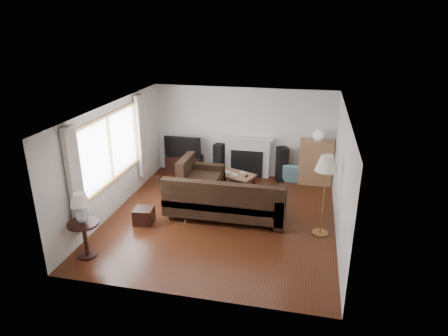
% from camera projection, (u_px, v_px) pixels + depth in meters
% --- Properties ---
extents(room, '(5.10, 5.60, 2.54)m').
position_uv_depth(room, '(221.00, 166.00, 8.57)').
color(room, '#492010').
rests_on(room, ground).
extents(window, '(0.12, 2.74, 1.54)m').
position_uv_depth(window, '(111.00, 148.00, 8.77)').
color(window, olive).
rests_on(window, room).
extents(curtain_near, '(0.10, 0.35, 2.10)m').
position_uv_depth(curtain_near, '(75.00, 181.00, 7.43)').
color(curtain_near, beige).
rests_on(curtain_near, room).
extents(curtain_far, '(0.10, 0.35, 2.10)m').
position_uv_depth(curtain_far, '(141.00, 136.00, 10.20)').
color(curtain_far, beige).
rests_on(curtain_far, room).
extents(fireplace, '(1.40, 0.26, 1.15)m').
position_uv_depth(fireplace, '(247.00, 157.00, 11.19)').
color(fireplace, white).
rests_on(fireplace, room).
extents(tv_stand, '(1.03, 0.46, 0.51)m').
position_uv_depth(tv_stand, '(184.00, 164.00, 11.53)').
color(tv_stand, black).
rests_on(tv_stand, ground).
extents(television, '(1.06, 0.14, 0.61)m').
position_uv_depth(television, '(184.00, 146.00, 11.33)').
color(television, black).
rests_on(television, tv_stand).
extents(speaker_left, '(0.30, 0.34, 0.92)m').
position_uv_depth(speaker_left, '(219.00, 160.00, 11.31)').
color(speaker_left, black).
rests_on(speaker_left, ground).
extents(speaker_right, '(0.37, 0.40, 0.95)m').
position_uv_depth(speaker_right, '(282.00, 164.00, 10.91)').
color(speaker_right, black).
rests_on(speaker_right, ground).
extents(bookshelf, '(0.88, 0.42, 1.21)m').
position_uv_depth(bookshelf, '(316.00, 162.00, 10.68)').
color(bookshelf, '#9E6F49').
rests_on(bookshelf, ground).
extents(globe_lamp, '(0.28, 0.28, 0.28)m').
position_uv_depth(globe_lamp, '(318.00, 135.00, 10.41)').
color(globe_lamp, white).
rests_on(globe_lamp, bookshelf).
extents(sectional_sofa, '(2.89, 2.11, 0.93)m').
position_uv_depth(sectional_sofa, '(226.00, 198.00, 8.90)').
color(sectional_sofa, black).
rests_on(sectional_sofa, ground).
extents(coffee_table, '(1.18, 0.92, 0.41)m').
position_uv_depth(coffee_table, '(235.00, 181.00, 10.54)').
color(coffee_table, '#8E5E44').
rests_on(coffee_table, ground).
extents(footstool, '(0.46, 0.46, 0.35)m').
position_uv_depth(footstool, '(144.00, 216.00, 8.76)').
color(footstool, black).
rests_on(footstool, ground).
extents(floor_lamp, '(0.58, 0.58, 1.74)m').
position_uv_depth(floor_lamp, '(324.00, 196.00, 8.06)').
color(floor_lamp, '#A27138').
rests_on(floor_lamp, ground).
extents(side_table, '(0.57, 0.57, 0.71)m').
position_uv_depth(side_table, '(85.00, 239.00, 7.47)').
color(side_table, black).
rests_on(side_table, ground).
extents(table_lamp, '(0.36, 0.36, 0.59)m').
position_uv_depth(table_lamp, '(81.00, 208.00, 7.24)').
color(table_lamp, silver).
rests_on(table_lamp, side_table).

